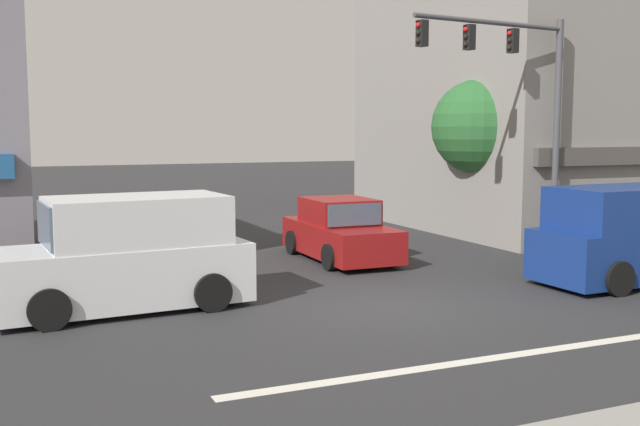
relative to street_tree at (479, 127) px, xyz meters
The scene contains 9 objects.
ground_plane 9.66m from the street_tree, 135.23° to the right, with size 120.00×120.00×0.00m, color #2B2B2D.
lane_marking_stripe 12.25m from the street_tree, 123.04° to the right, with size 9.00×0.24×0.01m, color silver.
building_right_corner 6.83m from the street_tree, 23.15° to the left, with size 12.70×10.41×10.83m.
street_tree is the anchor object (origin of this frame).
utility_pole_far_right 3.20m from the street_tree, 43.84° to the left, with size 1.40×0.22×7.60m.
traffic_light_mast 3.25m from the street_tree, 105.68° to the right, with size 4.86×0.79×6.20m.
van_waiting_far 12.27m from the street_tree, 157.27° to the right, with size 4.72×2.28×2.11m.
van_approaching_near 6.99m from the street_tree, 94.96° to the right, with size 4.64×2.11×2.11m.
sedan_crossing_leftbound 6.01m from the street_tree, 165.15° to the right, with size 1.94×4.13×1.58m.
Camera 1 is at (-6.87, -12.27, 3.34)m, focal length 42.00 mm.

